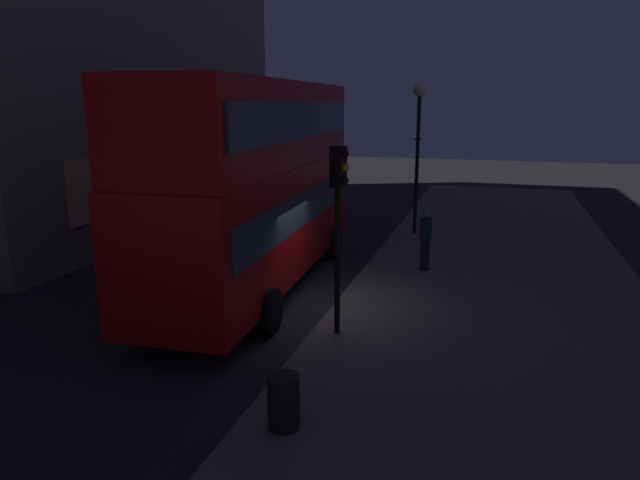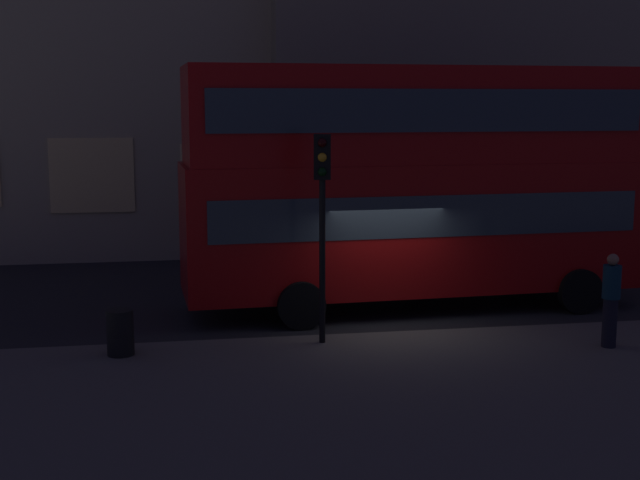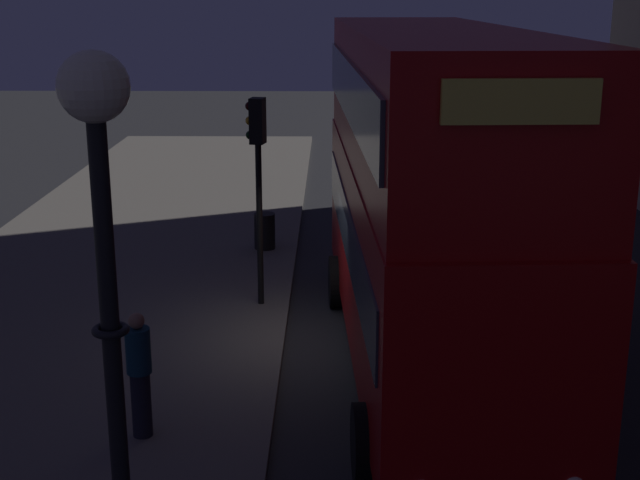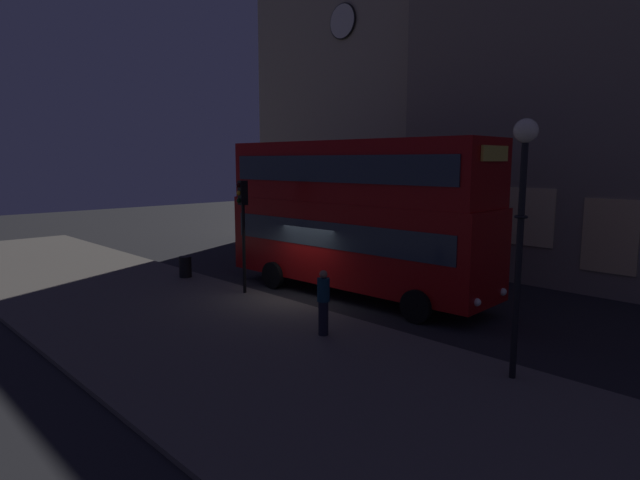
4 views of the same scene
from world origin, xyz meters
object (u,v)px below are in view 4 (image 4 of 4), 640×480
traffic_light_near_kerb (243,213)px  litter_bin (185,267)px  pedestrian (323,302)px  double_decker_bus (354,210)px  street_lamp (523,191)px

traffic_light_near_kerb → litter_bin: size_ratio=4.73×
traffic_light_near_kerb → pedestrian: 5.82m
double_decker_bus → street_lamp: bearing=-25.4°
double_decker_bus → traffic_light_near_kerb: (-2.62, -2.96, -0.08)m
double_decker_bus → traffic_light_near_kerb: 3.95m
double_decker_bus → street_lamp: (7.68, -3.18, 1.12)m
double_decker_bus → street_lamp: 8.39m
pedestrian → double_decker_bus: bearing=-107.0°
traffic_light_near_kerb → street_lamp: bearing=9.5°
traffic_light_near_kerb → litter_bin: 4.55m
traffic_light_near_kerb → street_lamp: (10.30, -0.23, 1.20)m
traffic_light_near_kerb → double_decker_bus: bearing=59.2°
litter_bin → double_decker_bus: bearing=26.1°
traffic_light_near_kerb → litter_bin: traffic_light_near_kerb is taller
traffic_light_near_kerb → pedestrian: traffic_light_near_kerb is taller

